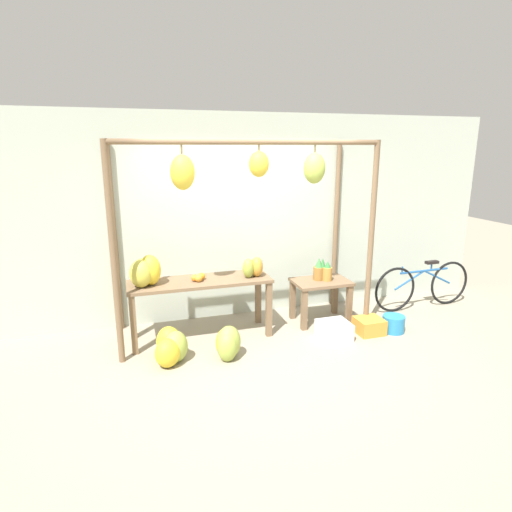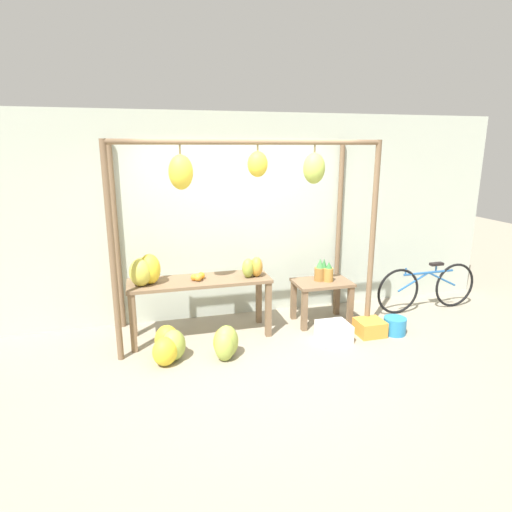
{
  "view_description": "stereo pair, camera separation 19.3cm",
  "coord_description": "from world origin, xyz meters",
  "px_view_note": "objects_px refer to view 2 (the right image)",
  "views": [
    {
      "loc": [
        -1.41,
        -4.2,
        2.35
      ],
      "look_at": [
        0.14,
        0.81,
        1.01
      ],
      "focal_mm": 30.0,
      "sensor_mm": 36.0,
      "label": 1
    },
    {
      "loc": [
        -1.22,
        -4.25,
        2.35
      ],
      "look_at": [
        0.14,
        0.81,
        1.01
      ],
      "focal_mm": 30.0,
      "sensor_mm": 36.0,
      "label": 2
    }
  ],
  "objects_px": {
    "banana_pile_ground_left": "(169,346)",
    "blue_bucket": "(395,326)",
    "pineapple_cluster": "(323,272)",
    "papaya_pile": "(253,267)",
    "fruit_crate_white": "(334,332)",
    "banana_pile_ground_right": "(225,343)",
    "banana_pile_on_table": "(145,271)",
    "orange_pile": "(198,277)",
    "parked_bicycle": "(427,287)",
    "fruit_crate_purple": "(370,327)"
  },
  "relations": [
    {
      "from": "banana_pile_on_table",
      "to": "pineapple_cluster",
      "type": "distance_m",
      "value": 2.34
    },
    {
      "from": "pineapple_cluster",
      "to": "banana_pile_ground_right",
      "type": "distance_m",
      "value": 1.74
    },
    {
      "from": "banana_pile_on_table",
      "to": "banana_pile_ground_left",
      "type": "xyz_separation_m",
      "value": [
        0.21,
        -0.52,
        -0.75
      ]
    },
    {
      "from": "banana_pile_on_table",
      "to": "pineapple_cluster",
      "type": "bearing_deg",
      "value": 1.57
    },
    {
      "from": "banana_pile_ground_left",
      "to": "papaya_pile",
      "type": "bearing_deg",
      "value": 23.51
    },
    {
      "from": "banana_pile_on_table",
      "to": "blue_bucket",
      "type": "bearing_deg",
      "value": -10.36
    },
    {
      "from": "blue_bucket",
      "to": "orange_pile",
      "type": "bearing_deg",
      "value": 167.3
    },
    {
      "from": "pineapple_cluster",
      "to": "banana_pile_ground_left",
      "type": "height_order",
      "value": "pineapple_cluster"
    },
    {
      "from": "orange_pile",
      "to": "pineapple_cluster",
      "type": "height_order",
      "value": "pineapple_cluster"
    },
    {
      "from": "banana_pile_on_table",
      "to": "banana_pile_ground_right",
      "type": "relative_size",
      "value": 1.13
    },
    {
      "from": "papaya_pile",
      "to": "fruit_crate_purple",
      "type": "relative_size",
      "value": 0.91
    },
    {
      "from": "orange_pile",
      "to": "fruit_crate_white",
      "type": "bearing_deg",
      "value": -17.81
    },
    {
      "from": "banana_pile_on_table",
      "to": "parked_bicycle",
      "type": "bearing_deg",
      "value": 0.81
    },
    {
      "from": "parked_bicycle",
      "to": "papaya_pile",
      "type": "xyz_separation_m",
      "value": [
        -2.66,
        -0.09,
        0.53
      ]
    },
    {
      "from": "pineapple_cluster",
      "to": "fruit_crate_white",
      "type": "xyz_separation_m",
      "value": [
        -0.1,
        -0.59,
        -0.6
      ]
    },
    {
      "from": "fruit_crate_white",
      "to": "parked_bicycle",
      "type": "distance_m",
      "value": 1.87
    },
    {
      "from": "pineapple_cluster",
      "to": "papaya_pile",
      "type": "relative_size",
      "value": 0.99
    },
    {
      "from": "fruit_crate_white",
      "to": "papaya_pile",
      "type": "height_order",
      "value": "papaya_pile"
    },
    {
      "from": "pineapple_cluster",
      "to": "fruit_crate_white",
      "type": "distance_m",
      "value": 0.85
    },
    {
      "from": "parked_bicycle",
      "to": "fruit_crate_purple",
      "type": "height_order",
      "value": "parked_bicycle"
    },
    {
      "from": "banana_pile_ground_right",
      "to": "fruit_crate_purple",
      "type": "xyz_separation_m",
      "value": [
        1.91,
        0.12,
        -0.08
      ]
    },
    {
      "from": "parked_bicycle",
      "to": "banana_pile_on_table",
      "type": "bearing_deg",
      "value": -179.19
    },
    {
      "from": "fruit_crate_white",
      "to": "pineapple_cluster",
      "type": "bearing_deg",
      "value": 80.56
    },
    {
      "from": "banana_pile_ground_right",
      "to": "papaya_pile",
      "type": "relative_size",
      "value": 1.31
    },
    {
      "from": "pineapple_cluster",
      "to": "fruit_crate_purple",
      "type": "xyz_separation_m",
      "value": [
        0.42,
        -0.57,
        -0.62
      ]
    },
    {
      "from": "fruit_crate_white",
      "to": "parked_bicycle",
      "type": "bearing_deg",
      "value": 18.35
    },
    {
      "from": "pineapple_cluster",
      "to": "papaya_pile",
      "type": "height_order",
      "value": "papaya_pile"
    },
    {
      "from": "orange_pile",
      "to": "fruit_crate_white",
      "type": "relative_size",
      "value": 0.48
    },
    {
      "from": "banana_pile_on_table",
      "to": "fruit_crate_purple",
      "type": "xyz_separation_m",
      "value": [
        2.75,
        -0.51,
        -0.83
      ]
    },
    {
      "from": "papaya_pile",
      "to": "banana_pile_ground_left",
      "type": "bearing_deg",
      "value": -156.49
    },
    {
      "from": "blue_bucket",
      "to": "fruit_crate_white",
      "type": "bearing_deg",
      "value": 177.55
    },
    {
      "from": "banana_pile_on_table",
      "to": "parked_bicycle",
      "type": "height_order",
      "value": "banana_pile_on_table"
    },
    {
      "from": "banana_pile_ground_left",
      "to": "banana_pile_ground_right",
      "type": "relative_size",
      "value": 1.44
    },
    {
      "from": "banana_pile_on_table",
      "to": "blue_bucket",
      "type": "height_order",
      "value": "banana_pile_on_table"
    },
    {
      "from": "parked_bicycle",
      "to": "papaya_pile",
      "type": "height_order",
      "value": "papaya_pile"
    },
    {
      "from": "papaya_pile",
      "to": "blue_bucket",
      "type": "bearing_deg",
      "value": -16.72
    },
    {
      "from": "banana_pile_on_table",
      "to": "parked_bicycle",
      "type": "relative_size",
      "value": 0.28
    },
    {
      "from": "blue_bucket",
      "to": "papaya_pile",
      "type": "xyz_separation_m",
      "value": [
        -1.75,
        0.53,
        0.77
      ]
    },
    {
      "from": "banana_pile_on_table",
      "to": "fruit_crate_purple",
      "type": "relative_size",
      "value": 1.35
    },
    {
      "from": "pineapple_cluster",
      "to": "fruit_crate_white",
      "type": "height_order",
      "value": "pineapple_cluster"
    },
    {
      "from": "banana_pile_on_table",
      "to": "papaya_pile",
      "type": "relative_size",
      "value": 1.48
    },
    {
      "from": "orange_pile",
      "to": "papaya_pile",
      "type": "distance_m",
      "value": 0.7
    },
    {
      "from": "banana_pile_ground_left",
      "to": "blue_bucket",
      "type": "height_order",
      "value": "banana_pile_ground_left"
    },
    {
      "from": "banana_pile_on_table",
      "to": "orange_pile",
      "type": "distance_m",
      "value": 0.64
    },
    {
      "from": "banana_pile_on_table",
      "to": "papaya_pile",
      "type": "distance_m",
      "value": 1.33
    },
    {
      "from": "pineapple_cluster",
      "to": "parked_bicycle",
      "type": "xyz_separation_m",
      "value": [
        1.66,
        -0.01,
        -0.36
      ]
    },
    {
      "from": "fruit_crate_white",
      "to": "orange_pile",
      "type": "bearing_deg",
      "value": 162.19
    },
    {
      "from": "banana_pile_ground_right",
      "to": "fruit_crate_purple",
      "type": "height_order",
      "value": "banana_pile_ground_right"
    },
    {
      "from": "fruit_crate_white",
      "to": "banana_pile_ground_right",
      "type": "bearing_deg",
      "value": -175.72
    },
    {
      "from": "papaya_pile",
      "to": "banana_pile_ground_right",
      "type": "bearing_deg",
      "value": -129.52
    }
  ]
}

